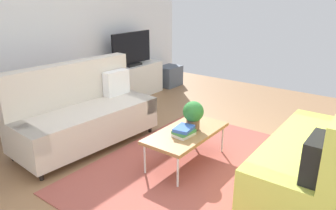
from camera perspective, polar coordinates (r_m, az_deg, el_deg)
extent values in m
plane|color=#936B47|center=(4.02, 5.28, -10.22)|extent=(7.68, 7.68, 0.00)
cube|color=silver|center=(5.51, -20.40, 12.71)|extent=(6.40, 0.12, 2.90)
cube|color=#9E4C42|center=(3.89, 5.27, -11.23)|extent=(2.90, 2.20, 0.01)
cube|color=beige|center=(4.45, -14.33, -3.15)|extent=(1.96, 0.98, 0.44)
cube|color=beige|center=(4.55, -17.19, 3.74)|extent=(1.91, 0.34, 0.56)
cube|color=beige|center=(4.90, -6.35, 0.84)|extent=(0.26, 0.85, 0.22)
cube|color=beige|center=(4.04, -24.35, -5.03)|extent=(0.26, 0.85, 0.22)
cylinder|color=black|center=(4.82, -3.25, -4.23)|extent=(0.05, 0.05, 0.10)
cylinder|color=black|center=(3.92, -21.65, -11.66)|extent=(0.05, 0.05, 0.10)
cylinder|color=black|center=(5.29, -8.55, -2.25)|extent=(0.05, 0.05, 0.10)
cylinder|color=black|center=(4.47, -25.81, -8.27)|extent=(0.05, 0.05, 0.10)
cube|color=white|center=(4.81, -9.19, 3.95)|extent=(0.41, 0.17, 0.36)
cube|color=#C1CC51|center=(3.67, 24.13, -9.37)|extent=(1.91, 0.85, 0.44)
cube|color=#C1CC51|center=(2.89, 20.39, -14.44)|extent=(0.21, 0.84, 0.22)
cube|color=#C1CC51|center=(4.39, 26.90, -3.47)|extent=(0.21, 0.84, 0.22)
cylinder|color=black|center=(4.61, 22.10, -6.88)|extent=(0.05, 0.05, 0.10)
cube|color=black|center=(2.88, 24.81, -8.52)|extent=(0.40, 0.14, 0.36)
cube|color=#9E7042|center=(3.84, 3.30, -4.97)|extent=(1.10, 0.56, 0.04)
cylinder|color=silver|center=(3.70, -4.15, -9.60)|extent=(0.02, 0.02, 0.38)
cylinder|color=silver|center=(4.42, 4.38, -4.56)|extent=(0.02, 0.02, 0.38)
cylinder|color=silver|center=(3.45, 1.76, -11.85)|extent=(0.02, 0.02, 0.38)
cylinder|color=silver|center=(4.21, 9.67, -6.04)|extent=(0.02, 0.02, 0.38)
cube|color=silver|center=(6.40, -6.40, 4.24)|extent=(1.40, 0.44, 0.64)
cube|color=black|center=(6.31, -6.38, 7.20)|extent=(0.36, 0.20, 0.04)
cube|color=black|center=(6.25, -6.49, 10.06)|extent=(1.00, 0.05, 0.60)
cube|color=#4C5666|center=(7.18, 0.23, 5.21)|extent=(0.52, 0.40, 0.44)
cylinder|color=brown|center=(3.87, 4.47, -3.42)|extent=(0.16, 0.16, 0.12)
sphere|color=#2D7233|center=(3.81, 4.53, -1.17)|extent=(0.25, 0.25, 0.25)
cube|color=silver|center=(3.71, 2.83, -5.22)|extent=(0.25, 0.20, 0.03)
cube|color=#3F8C4C|center=(3.69, 2.84, -4.73)|extent=(0.26, 0.21, 0.04)
cube|color=#3359B2|center=(3.68, 2.85, -4.21)|extent=(0.26, 0.21, 0.04)
cylinder|color=#B24C4C|center=(5.95, -10.73, 6.90)|extent=(0.09, 0.09, 0.18)
cylinder|color=#4C72B2|center=(6.05, -9.66, 7.12)|extent=(0.11, 0.11, 0.16)
cylinder|color=purple|center=(6.10, -7.94, 7.44)|extent=(0.05, 0.05, 0.19)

